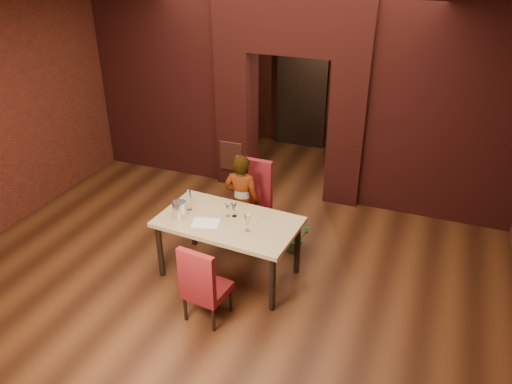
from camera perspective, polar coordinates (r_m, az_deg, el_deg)
floor at (r=7.06m, az=-1.36°, el=-6.36°), size 8.00×8.00×0.00m
ceiling at (r=5.88m, az=-1.73°, el=20.34°), size 7.00×8.00×0.04m
wall_back at (r=9.93m, az=7.77°, el=13.83°), size 7.00×0.04×3.20m
wall_left at (r=8.25m, az=-24.81°, el=8.60°), size 0.04×8.00×3.20m
pillar_left at (r=8.53m, az=-2.14°, el=8.55°), size 0.55×0.55×2.30m
pillar_right at (r=8.00m, az=10.53°, el=6.76°), size 0.55×0.55×2.30m
lintel at (r=7.81m, az=4.41°, el=18.82°), size 2.45×0.55×0.90m
wing_wall_left at (r=9.03m, az=-10.63°, el=12.20°), size 2.28×0.35×3.20m
wing_wall_right at (r=7.74m, az=21.18°, el=8.14°), size 2.28×0.35×3.20m
vent_panel at (r=8.50m, az=-2.86°, el=4.11°), size 0.40×0.03×0.50m
rear_door at (r=10.12m, az=5.26°, el=11.00°), size 0.90×0.08×2.10m
rear_door_frame at (r=10.08m, az=5.19°, el=10.94°), size 1.02×0.04×2.22m
dining_table at (r=6.35m, az=-3.11°, el=-6.35°), size 1.78×1.08×0.81m
chair_far at (r=6.91m, az=-0.96°, el=-1.41°), size 0.55×0.55×1.18m
chair_near at (r=5.68m, az=-5.63°, el=-10.08°), size 0.50×0.50×0.99m
person_seated at (r=6.78m, az=-1.65°, el=-1.08°), size 0.52×0.35×1.38m
wine_glass_a at (r=6.17m, az=-3.23°, el=-2.06°), size 0.07×0.07×0.18m
wine_glass_b at (r=6.17m, az=-2.51°, el=-2.01°), size 0.08×0.08×0.19m
wine_glass_c at (r=5.87m, az=-0.97°, el=-3.59°), size 0.08×0.08×0.21m
tasting_sheet at (r=6.10m, az=-5.78°, el=-3.53°), size 0.37×0.31×0.00m
wine_bucket at (r=6.22m, az=-8.74°, el=-1.97°), size 0.17×0.17×0.21m
water_bottle at (r=6.34m, az=-7.69°, el=-0.86°), size 0.07×0.07×0.28m
potted_plant at (r=6.92m, az=4.46°, el=-5.02°), size 0.53×0.52×0.44m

